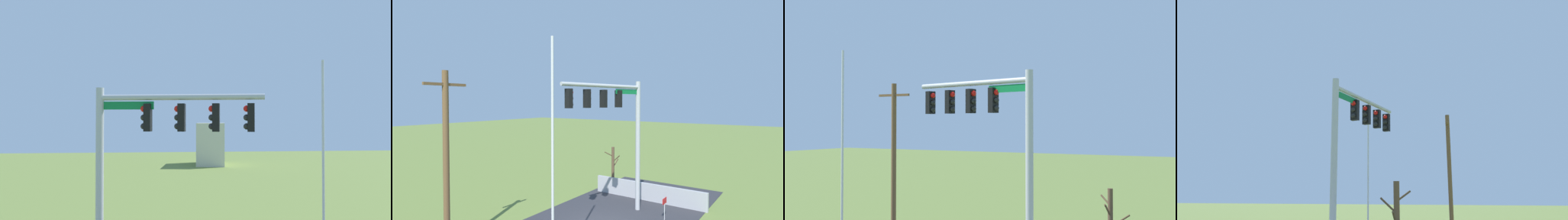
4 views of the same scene
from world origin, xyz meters
The scene contains 3 objects.
signal_mast centered at (1.55, -0.08, 5.52)m, with size 5.73×1.58×7.75m.
flagpole centered at (-5.16, -1.08, 4.46)m, with size 0.10×0.10×8.93m, color silver.
distant_building centered at (-8.31, -52.24, 3.11)m, with size 7.77×4.06×6.22m, color beige.
Camera 1 is at (1.70, 15.85, 6.60)m, focal length 42.14 mm.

